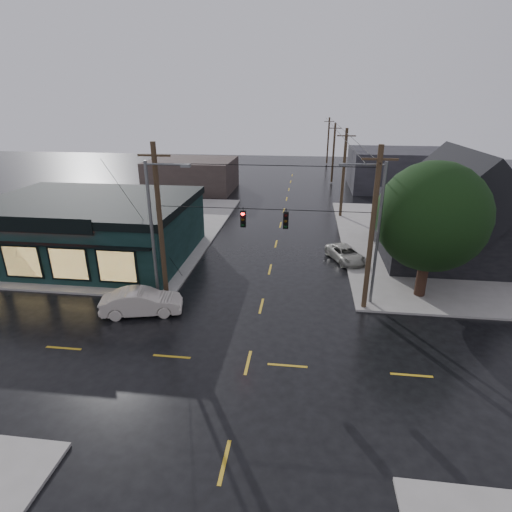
# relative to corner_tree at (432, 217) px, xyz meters

# --- Properties ---
(ground_plane) EXTENTS (160.00, 160.00, 0.00)m
(ground_plane) POSITION_rel_corner_tree_xyz_m (-10.43, -8.67, -5.57)
(ground_plane) COLOR black
(sidewalk_nw) EXTENTS (28.00, 28.00, 0.15)m
(sidewalk_nw) POSITION_rel_corner_tree_xyz_m (-30.43, 11.33, -5.49)
(sidewalk_nw) COLOR gray
(sidewalk_nw) RESTS_ON ground
(sidewalk_ne) EXTENTS (28.00, 28.00, 0.15)m
(sidewalk_ne) POSITION_rel_corner_tree_xyz_m (9.57, 11.33, -5.49)
(sidewalk_ne) COLOR gray
(sidewalk_ne) RESTS_ON ground
(pizza_shop) EXTENTS (16.30, 12.34, 4.90)m
(pizza_shop) POSITION_rel_corner_tree_xyz_m (-25.43, 4.27, -3.01)
(pizza_shop) COLOR black
(pizza_shop) RESTS_ON ground
(ne_building) EXTENTS (12.60, 11.60, 8.75)m
(ne_building) POSITION_rel_corner_tree_xyz_m (4.57, 8.33, -1.09)
(ne_building) COLOR black
(ne_building) RESTS_ON ground
(corner_tree) EXTENTS (6.96, 6.96, 8.92)m
(corner_tree) POSITION_rel_corner_tree_xyz_m (0.00, 0.00, 0.00)
(corner_tree) COLOR black
(corner_tree) RESTS_ON ground
(utility_pole_nw) EXTENTS (2.00, 0.32, 10.15)m
(utility_pole_nw) POSITION_rel_corner_tree_xyz_m (-16.93, -2.17, -5.57)
(utility_pole_nw) COLOR #302215
(utility_pole_nw) RESTS_ON ground
(utility_pole_ne) EXTENTS (2.00, 0.32, 10.15)m
(utility_pole_ne) POSITION_rel_corner_tree_xyz_m (-3.93, -2.17, -5.57)
(utility_pole_ne) COLOR #302215
(utility_pole_ne) RESTS_ON ground
(utility_pole_far_a) EXTENTS (2.00, 0.32, 9.65)m
(utility_pole_far_a) POSITION_rel_corner_tree_xyz_m (-3.93, 19.33, -5.57)
(utility_pole_far_a) COLOR #302215
(utility_pole_far_a) RESTS_ON ground
(utility_pole_far_b) EXTENTS (2.00, 0.32, 9.15)m
(utility_pole_far_b) POSITION_rel_corner_tree_xyz_m (-3.93, 39.33, -5.57)
(utility_pole_far_b) COLOR #302215
(utility_pole_far_b) RESTS_ON ground
(utility_pole_far_c) EXTENTS (2.00, 0.32, 9.15)m
(utility_pole_far_c) POSITION_rel_corner_tree_xyz_m (-3.93, 59.33, -5.57)
(utility_pole_far_c) COLOR #302215
(utility_pole_far_c) RESTS_ON ground
(span_signal_assembly) EXTENTS (13.00, 0.48, 1.23)m
(span_signal_assembly) POSITION_rel_corner_tree_xyz_m (-10.33, -2.17, 0.13)
(span_signal_assembly) COLOR black
(span_signal_assembly) RESTS_ON ground
(streetlight_nw) EXTENTS (5.40, 0.30, 9.15)m
(streetlight_nw) POSITION_rel_corner_tree_xyz_m (-17.23, -2.87, -5.57)
(streetlight_nw) COLOR slate
(streetlight_nw) RESTS_ON ground
(streetlight_ne) EXTENTS (5.40, 0.30, 9.15)m
(streetlight_ne) POSITION_rel_corner_tree_xyz_m (-3.43, -1.47, -5.57)
(streetlight_ne) COLOR slate
(streetlight_ne) RESTS_ON ground
(bg_building_west) EXTENTS (12.00, 10.00, 4.40)m
(bg_building_west) POSITION_rel_corner_tree_xyz_m (-24.43, 31.33, -3.37)
(bg_building_west) COLOR #352926
(bg_building_west) RESTS_ON ground
(bg_building_east) EXTENTS (14.00, 12.00, 5.60)m
(bg_building_east) POSITION_rel_corner_tree_xyz_m (5.57, 36.33, -2.77)
(bg_building_east) COLOR black
(bg_building_east) RESTS_ON ground
(sedan_cream) EXTENTS (5.13, 2.82, 1.60)m
(sedan_cream) POSITION_rel_corner_tree_xyz_m (-17.65, -4.56, -4.76)
(sedan_cream) COLOR #BEB5A7
(sedan_cream) RESTS_ON ground
(suv_silver) EXTENTS (3.54, 4.79, 1.21)m
(suv_silver) POSITION_rel_corner_tree_xyz_m (-4.43, 5.86, -4.96)
(suv_silver) COLOR #9E9D92
(suv_silver) RESTS_ON ground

